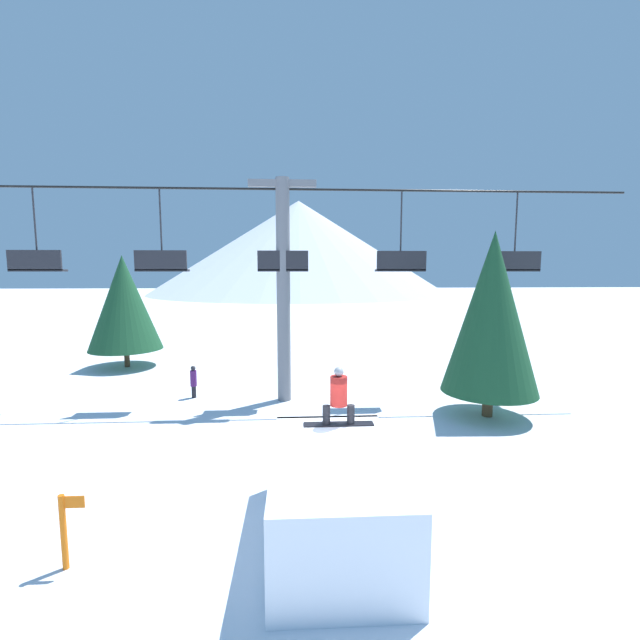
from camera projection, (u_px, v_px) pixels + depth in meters
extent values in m
plane|color=white|center=(326.00, 526.00, 8.07)|extent=(220.00, 220.00, 0.00)
cone|color=silver|center=(299.00, 247.00, 90.52)|extent=(61.66, 61.66, 19.30)
cube|color=white|center=(335.00, 496.00, 7.63)|extent=(2.23, 3.92, 1.59)
cube|color=silver|center=(328.00, 418.00, 9.44)|extent=(2.23, 0.10, 0.06)
cube|color=black|center=(339.00, 424.00, 8.94)|extent=(1.47, 0.26, 0.03)
cylinder|color=black|center=(326.00, 415.00, 8.91)|extent=(0.16, 0.16, 0.39)
cylinder|color=black|center=(351.00, 414.00, 8.93)|extent=(0.16, 0.16, 0.39)
cylinder|color=red|center=(339.00, 391.00, 8.86)|extent=(0.36, 0.36, 0.62)
sphere|color=#B2B2B7|center=(339.00, 372.00, 8.82)|extent=(0.20, 0.20, 0.20)
cylinder|color=slate|center=(283.00, 292.00, 15.50)|extent=(0.49, 0.49, 8.06)
cube|color=slate|center=(282.00, 183.00, 15.06)|extent=(2.40, 0.24, 0.24)
cylinder|color=black|center=(282.00, 189.00, 15.08)|extent=(25.15, 0.08, 0.08)
cylinder|color=#28282D|center=(35.00, 229.00, 14.78)|extent=(0.06, 0.06, 2.85)
cube|color=#232328|center=(38.00, 270.00, 14.95)|extent=(1.80, 0.44, 0.08)
cube|color=#232328|center=(34.00, 260.00, 14.73)|extent=(1.80, 0.08, 0.70)
cylinder|color=#28282D|center=(161.00, 230.00, 15.02)|extent=(0.06, 0.06, 2.85)
cube|color=#232328|center=(163.00, 270.00, 15.18)|extent=(1.80, 0.44, 0.08)
cube|color=#232328|center=(161.00, 260.00, 14.96)|extent=(1.80, 0.08, 0.70)
cylinder|color=#28282D|center=(283.00, 230.00, 15.25)|extent=(0.06, 0.06, 2.85)
cube|color=#232328|center=(283.00, 270.00, 15.41)|extent=(1.80, 0.44, 0.08)
cube|color=#232328|center=(283.00, 261.00, 15.19)|extent=(1.80, 0.08, 0.70)
cylinder|color=#28282D|center=(401.00, 231.00, 15.48)|extent=(0.06, 0.06, 2.85)
cube|color=#232328|center=(400.00, 270.00, 15.65)|extent=(1.80, 0.44, 0.08)
cube|color=#232328|center=(402.00, 261.00, 15.43)|extent=(1.80, 0.08, 0.70)
cylinder|color=#28282D|center=(516.00, 231.00, 15.72)|extent=(0.06, 0.06, 2.85)
cube|color=#232328|center=(514.00, 270.00, 15.88)|extent=(1.80, 0.44, 0.08)
cube|color=#232328|center=(517.00, 261.00, 15.66)|extent=(1.80, 0.08, 0.70)
cylinder|color=#4C3823|center=(487.00, 404.00, 14.14)|extent=(0.34, 0.34, 0.83)
cone|color=#194728|center=(492.00, 313.00, 13.79)|extent=(3.06, 3.06, 5.23)
cylinder|color=#4C3823|center=(127.00, 358.00, 21.39)|extent=(0.26, 0.26, 0.89)
cone|color=#194728|center=(124.00, 303.00, 21.07)|extent=(3.50, 3.50, 4.67)
cylinder|color=orange|center=(64.00, 532.00, 6.86)|extent=(0.10, 0.10, 1.25)
cube|color=orange|center=(73.00, 502.00, 6.81)|extent=(0.36, 0.02, 0.20)
cylinder|color=black|center=(194.00, 392.00, 16.21)|extent=(0.17, 0.17, 0.45)
cylinder|color=#471956|center=(193.00, 378.00, 16.15)|extent=(0.24, 0.24, 0.60)
sphere|color=#232328|center=(193.00, 368.00, 16.10)|extent=(0.18, 0.18, 0.18)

